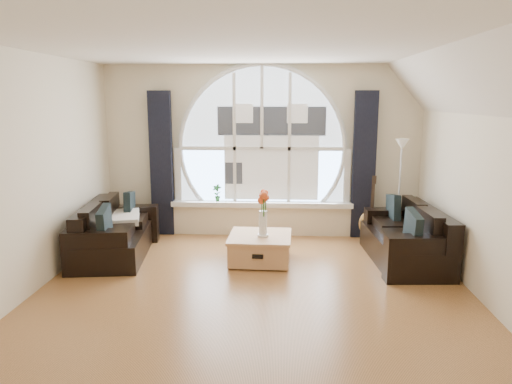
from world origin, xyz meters
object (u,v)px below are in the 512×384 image
at_px(sofa_right, 405,233).
at_px(coffee_chest, 260,247).
at_px(guitar, 371,209).
at_px(potted_plant, 217,193).
at_px(vase_flowers, 263,208).
at_px(sofa_left, 115,228).
at_px(floor_lamp, 399,193).

xyz_separation_m(sofa_right, coffee_chest, (-1.95, -0.07, -0.20)).
distance_m(coffee_chest, guitar, 1.92).
bearing_deg(potted_plant, vase_flowers, -59.52).
xyz_separation_m(coffee_chest, guitar, (1.65, 0.93, 0.33)).
xyz_separation_m(sofa_left, potted_plant, (1.28, 1.17, 0.29)).
height_order(floor_lamp, potted_plant, floor_lamp).
relative_size(coffee_chest, potted_plant, 3.00).
relative_size(floor_lamp, guitar, 1.51).
relative_size(sofa_right, floor_lamp, 1.04).
height_order(vase_flowers, guitar, vase_flowers).
distance_m(sofa_right, potted_plant, 2.98).
xyz_separation_m(sofa_left, coffee_chest, (2.03, -0.12, -0.20)).
height_order(floor_lamp, guitar, floor_lamp).
height_order(sofa_right, guitar, guitar).
bearing_deg(vase_flowers, sofa_right, 3.72).
relative_size(coffee_chest, guitar, 0.78).
bearing_deg(potted_plant, guitar, -8.53).
bearing_deg(sofa_right, potted_plant, 152.20).
bearing_deg(sofa_right, coffee_chest, 178.70).
relative_size(sofa_left, vase_flowers, 2.34).
relative_size(sofa_right, potted_plant, 6.01).
bearing_deg(coffee_chest, vase_flowers, -49.00).
xyz_separation_m(coffee_chest, vase_flowers, (0.04, -0.05, 0.55)).
height_order(sofa_right, coffee_chest, sofa_right).
bearing_deg(guitar, coffee_chest, -134.86).
height_order(guitar, potted_plant, guitar).
bearing_deg(sofa_left, floor_lamp, 3.66).
relative_size(sofa_right, vase_flowers, 2.37).
bearing_deg(floor_lamp, sofa_left, -169.44).
bearing_deg(sofa_right, guitar, 105.64).
height_order(sofa_left, guitar, guitar).
relative_size(sofa_right, coffee_chest, 2.00).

